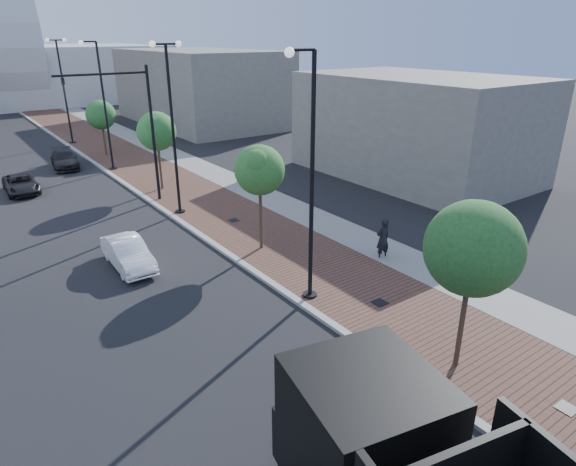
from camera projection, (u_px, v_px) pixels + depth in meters
sidewalk at (125, 151)px, 43.19m from camera, size 7.00×140.00×0.12m
concrete_strip at (154, 147)px, 44.65m from camera, size 2.40×140.00×0.13m
curb at (84, 156)px, 41.28m from camera, size 0.30×140.00×0.14m
white_sedan at (128, 253)px, 21.50m from camera, size 1.44×3.92×1.28m
dark_car_mid at (21, 184)px, 31.75m from camera, size 1.97×4.13×1.14m
dark_car_far at (64, 160)px, 37.67m from camera, size 2.30×4.56×1.27m
pedestrian at (383, 239)px, 22.09m from camera, size 0.76×0.53×2.00m
streetlight_1 at (309, 192)px, 17.44m from camera, size 1.44×0.56×9.21m
streetlight_2 at (173, 130)px, 26.32m from camera, size 1.72×0.56×9.28m
streetlight_3 at (104, 112)px, 35.44m from camera, size 1.44×0.56×9.21m
streetlight_4 at (64, 91)px, 44.32m from camera, size 1.72×0.56×9.28m
traffic_mast at (136, 121)px, 28.02m from camera, size 5.09×0.20×8.00m
tree_0 at (474, 248)px, 13.72m from camera, size 2.76×2.76×5.40m
tree_1 at (260, 170)px, 22.00m from camera, size 2.34×2.28×5.06m
tree_2 at (157, 131)px, 31.01m from camera, size 2.49×2.46×5.11m
tree_3 at (101, 115)px, 40.17m from camera, size 2.42×2.37×4.64m
commercial_block_ne at (199, 87)px, 56.00m from camera, size 12.00×22.00×8.00m
commercial_block_e at (415, 126)px, 34.79m from camera, size 10.00×16.00×7.00m
utility_cover_0 at (567, 408)px, 13.32m from camera, size 0.50×0.50×0.02m
utility_cover_1 at (380, 303)px, 18.57m from camera, size 0.50×0.50×0.02m
utility_cover_2 at (234, 220)px, 26.81m from camera, size 0.50×0.50×0.02m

